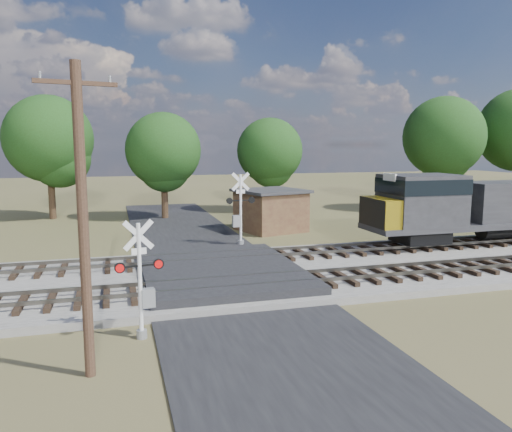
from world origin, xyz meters
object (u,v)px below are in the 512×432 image
object	(u,v)px
crossing_signal_near	(143,290)
crossing_signal_far	(239,215)
equipment_shed	(271,210)
utility_pole	(83,215)

from	to	relation	value
crossing_signal_near	crossing_signal_far	distance (m)	15.05
crossing_signal_near	equipment_shed	xyz separation A→B (m)	(10.00, 18.12, -0.09)
crossing_signal_near	utility_pole	world-z (taller)	utility_pole
crossing_signal_near	equipment_shed	size ratio (longest dim) A/B	0.71
crossing_signal_far	crossing_signal_near	bearing A→B (deg)	61.12
crossing_signal_near	crossing_signal_far	size ratio (longest dim) A/B	0.86
crossing_signal_far	equipment_shed	distance (m)	5.73
utility_pole	crossing_signal_near	bearing A→B (deg)	43.92
crossing_signal_far	utility_pole	bearing A→B (deg)	59.83
utility_pole	crossing_signal_far	bearing A→B (deg)	50.90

